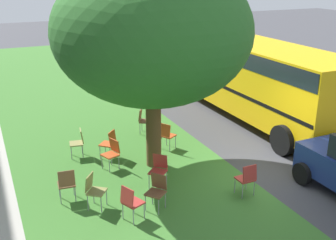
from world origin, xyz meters
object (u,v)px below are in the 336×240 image
(chair_3, at_px, (157,189))
(chair_0, at_px, (167,134))
(school_bus, at_px, (245,69))
(chair_5, at_px, (131,201))
(chair_2, at_px, (112,152))
(chair_6, at_px, (143,119))
(chair_9, at_px, (79,141))
(chair_10, at_px, (247,177))
(chair_4, at_px, (109,142))
(chair_7, at_px, (94,188))
(chair_1, at_px, (67,183))
(street_tree, at_px, (152,32))
(chair_8, at_px, (159,168))

(chair_3, bearing_deg, chair_0, -28.29)
(chair_3, relative_size, school_bus, 0.08)
(chair_0, bearing_deg, chair_5, 144.21)
(chair_2, distance_m, chair_6, 2.89)
(chair_9, height_order, chair_10, same)
(chair_3, distance_m, chair_5, 0.79)
(chair_3, relative_size, chair_4, 1.00)
(chair_4, bearing_deg, chair_7, 155.46)
(chair_5, relative_size, chair_6, 1.00)
(chair_1, xyz_separation_m, school_bus, (4.03, -7.95, 1.24))
(chair_2, height_order, school_bus, school_bus)
(chair_2, xyz_separation_m, chair_5, (-2.78, 0.42, 0.00))
(chair_5, height_order, school_bus, school_bus)
(chair_7, bearing_deg, chair_3, -115.69)
(chair_9, bearing_deg, chair_7, 173.46)
(chair_1, height_order, chair_6, same)
(school_bus, bearing_deg, chair_0, 115.94)
(chair_4, xyz_separation_m, school_bus, (1.99, -6.23, 1.24))
(street_tree, height_order, chair_9, street_tree)
(chair_5, xyz_separation_m, chair_6, (5.00, -2.27, 0.00))
(street_tree, bearing_deg, chair_3, 158.93)
(chair_7, bearing_deg, chair_9, -6.54)
(chair_2, distance_m, chair_3, 2.55)
(chair_4, xyz_separation_m, chair_8, (-2.26, -0.66, 0.00))
(chair_5, bearing_deg, chair_2, -8.70)
(street_tree, distance_m, chair_1, 4.47)
(chair_4, bearing_deg, chair_3, -176.88)
(chair_2, distance_m, chair_4, 0.74)
(chair_5, bearing_deg, chair_6, -24.44)
(chair_2, distance_m, chair_10, 3.94)
(school_bus, bearing_deg, chair_1, 116.89)
(chair_8, xyz_separation_m, chair_10, (-1.40, -1.82, 0.00))
(chair_9, relative_size, chair_10, 1.00)
(street_tree, height_order, school_bus, street_tree)
(chair_3, distance_m, chair_10, 2.34)
(chair_8, bearing_deg, chair_6, -15.47)
(chair_5, bearing_deg, chair_10, -92.84)
(chair_0, xyz_separation_m, chair_7, (-2.47, 3.05, 0.00))
(chair_1, relative_size, chair_5, 1.00)
(chair_8, bearing_deg, chair_0, -29.41)
(chair_4, bearing_deg, chair_10, -145.79)
(chair_9, distance_m, chair_10, 5.30)
(chair_1, distance_m, chair_10, 4.51)
(chair_2, bearing_deg, chair_0, -73.47)
(chair_4, xyz_separation_m, chair_10, (-3.66, -2.49, 0.00))
(chair_1, bearing_deg, chair_3, -122.71)
(street_tree, xyz_separation_m, chair_8, (-1.24, 0.38, -3.37))
(chair_6, height_order, chair_9, same)
(chair_1, distance_m, chair_3, 2.26)
(street_tree, height_order, chair_1, street_tree)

